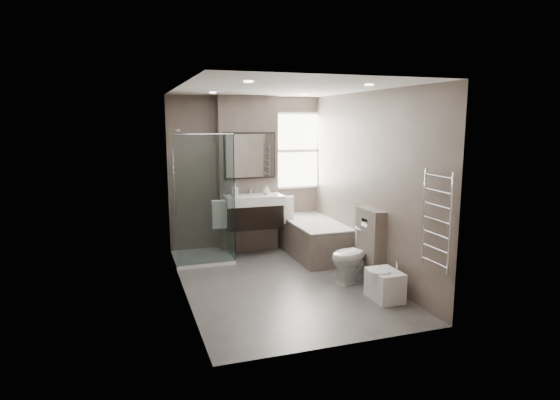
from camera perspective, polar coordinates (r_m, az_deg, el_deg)
name	(u,v)px	position (r m, az deg, el deg)	size (l,w,h in m)	color
room	(282,189)	(6.19, 0.18, 1.35)	(2.70, 3.90, 2.70)	#54504D
vanity_pier	(248,175)	(7.87, -3.98, 3.11)	(1.00, 0.25, 2.60)	#61564D
vanity	(253,211)	(7.62, -3.27, -1.35)	(0.95, 0.47, 0.66)	black
mirror_cabinet	(250,156)	(7.69, -3.70, 5.43)	(0.86, 0.08, 0.76)	black
towel_left	(220,215)	(7.48, -7.36, -1.78)	(0.24, 0.06, 0.44)	silver
towel_right	(286,210)	(7.77, 0.76, -1.28)	(0.24, 0.06, 0.44)	silver
shower_enclosure	(209,230)	(7.45, -8.69, -3.68)	(0.90, 0.90, 2.00)	white
bathtub	(313,237)	(7.71, 4.07, -4.47)	(0.75, 1.60, 0.57)	#61564D
window	(296,151)	(8.21, 1.93, 6.02)	(0.98, 0.06, 1.33)	white
toilet	(354,256)	(6.55, 8.99, -6.71)	(0.41, 0.71, 0.73)	white
cistern_box	(370,245)	(6.61, 10.91, -5.36)	(0.19, 0.55, 1.00)	#61564D
bidet	(385,284)	(6.01, 12.62, -10.01)	(0.40, 0.46, 0.48)	white
towel_radiator	(437,220)	(5.40, 18.54, -2.33)	(0.03, 0.49, 1.10)	silver
soap_bottle_a	(235,190)	(7.47, -5.55, 1.25)	(0.10, 0.10, 0.22)	white
soap_bottle_b	(266,190)	(7.67, -1.69, 1.25)	(0.11, 0.11, 0.15)	white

